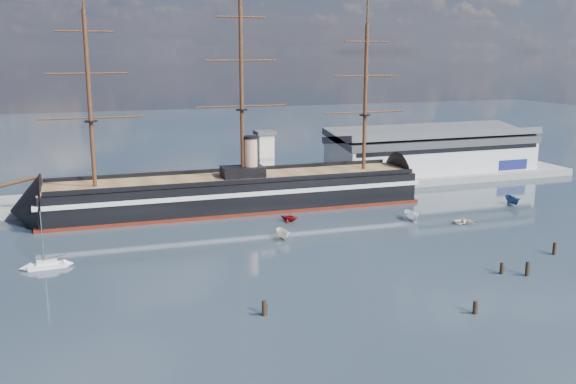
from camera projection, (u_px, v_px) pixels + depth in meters
name	position (u px, v px, depth m)	size (l,w,h in m)	color
ground	(298.00, 227.00, 138.73)	(600.00, 600.00, 0.00)	#202833
quay	(286.00, 190.00, 175.14)	(180.00, 18.00, 2.00)	slate
warehouse	(432.00, 150.00, 192.92)	(63.00, 21.00, 11.60)	#B7BABC
quay_tower	(265.00, 158.00, 167.99)	(5.00, 5.00, 15.00)	silver
warship	(228.00, 193.00, 152.84)	(113.07, 18.45, 53.94)	black
sailboat	(47.00, 265.00, 111.79)	(6.50, 2.15, 10.28)	white
motorboat_a	(283.00, 239.00, 129.41)	(6.28, 2.30, 2.51)	white
motorboat_c	(412.00, 220.00, 143.79)	(6.53, 2.40, 2.61)	white
motorboat_d	(289.00, 221.00, 142.91)	(6.70, 2.90, 2.46)	maroon
motorboat_e	(465.00, 224.00, 141.13)	(3.18, 1.27, 1.48)	#F1E5C7
motorboat_f	(512.00, 205.00, 158.69)	(6.57, 2.41, 2.63)	navy
piling_near_left	(264.00, 316.00, 91.86)	(0.64, 0.64, 3.02)	black
piling_near_mid	(475.00, 314.00, 92.47)	(0.64, 0.64, 2.68)	black
piling_near_right	(527.00, 276.00, 108.15)	(0.64, 0.64, 3.24)	black
piling_far_right	(554.00, 255.00, 119.53)	(0.64, 0.64, 3.05)	black
piling_extra	(501.00, 274.00, 109.13)	(0.64, 0.64, 2.72)	black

